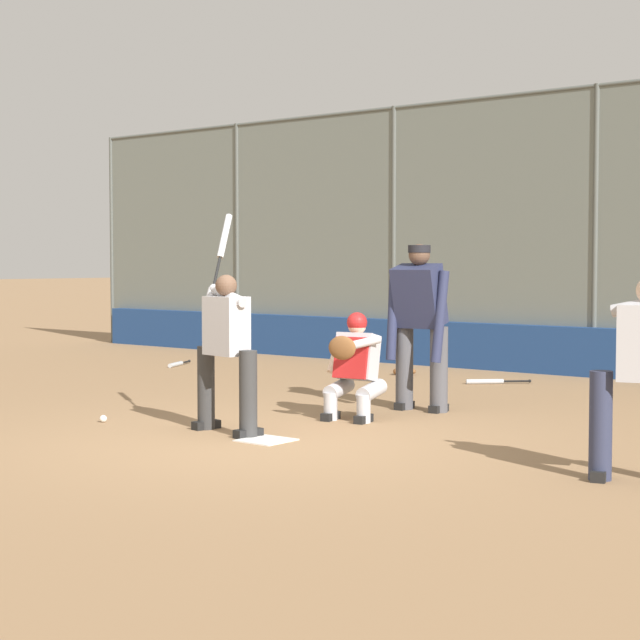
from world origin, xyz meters
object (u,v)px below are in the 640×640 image
catcher_behind_plate (354,364)px  umpire_home (420,321)px  spare_bat_near_backstop (490,381)px  spare_bat_by_padding (177,364)px  baseball_loose (103,419)px  batter_at_plate (226,347)px  fielding_glove_on_dirt (405,371)px

catcher_behind_plate → umpire_home: bearing=-110.7°
spare_bat_near_backstop → spare_bat_by_padding: size_ratio=0.87×
umpire_home → spare_bat_near_backstop: 3.00m
catcher_behind_plate → baseball_loose: size_ratio=14.93×
catcher_behind_plate → spare_bat_near_backstop: bearing=-92.0°
umpire_home → spare_bat_by_padding: (5.72, -1.86, -0.95)m
batter_at_plate → baseball_loose: batter_at_plate is taller
catcher_behind_plate → spare_bat_by_padding: bearing=-36.8°
catcher_behind_plate → fielding_glove_on_dirt: (2.04, -3.94, -0.51)m
fielding_glove_on_dirt → umpire_home: bearing=126.6°
catcher_behind_plate → fielding_glove_on_dirt: catcher_behind_plate is taller
batter_at_plate → umpire_home: bearing=-94.1°
umpire_home → batter_at_plate: bearing=70.9°
batter_at_plate → catcher_behind_plate: bearing=-96.3°
umpire_home → baseball_loose: size_ratio=24.52×
umpire_home → spare_bat_by_padding: 6.09m
umpire_home → spare_bat_near_backstop: size_ratio=2.72×
baseball_loose → fielding_glove_on_dirt: bearing=-88.3°
batter_at_plate → spare_bat_near_backstop: batter_at_plate is taller
catcher_behind_plate → baseball_loose: (1.87, 1.73, -0.53)m
catcher_behind_plate → fielding_glove_on_dirt: bearing=-72.6°
batter_at_plate → baseball_loose: 1.67m
batter_at_plate → fielding_glove_on_dirt: size_ratio=6.54×
spare_bat_by_padding → baseball_loose: 5.85m
fielding_glove_on_dirt → catcher_behind_plate: bearing=117.4°
fielding_glove_on_dirt → baseball_loose: 5.68m
spare_bat_near_backstop → spare_bat_by_padding: 5.11m
spare_bat_near_backstop → batter_at_plate: bearing=47.2°
batter_at_plate → umpire_home: size_ratio=1.16×
spare_bat_by_padding → fielding_glove_on_dirt: size_ratio=2.38×
spare_bat_near_backstop → spare_bat_by_padding: bearing=-33.7°
umpire_home → fielding_glove_on_dirt: umpire_home is taller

